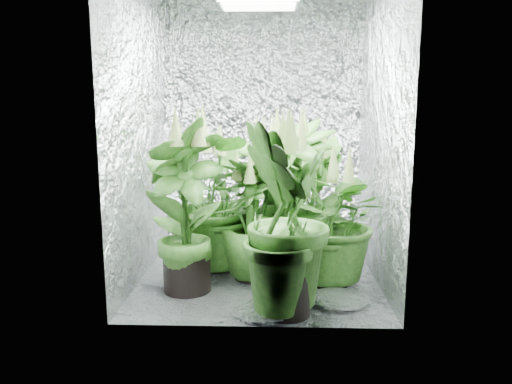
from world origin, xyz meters
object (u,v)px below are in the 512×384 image
object	(u,v)px
plant_d	(254,221)
plant_g	(286,221)
plant_e	(331,220)
circulation_fan	(338,241)
plant_f	(185,207)
grow_lamp	(259,0)
plant_h	(290,201)
plant_c	(311,203)
plant_a	(215,200)
plant_b	(265,198)

from	to	relation	value
plant_d	plant_g	distance (m)	0.62
plant_d	plant_g	world-z (taller)	plant_g
plant_e	circulation_fan	world-z (taller)	plant_e
plant_f	grow_lamp	bearing A→B (deg)	33.00
plant_h	plant_f	bearing A→B (deg)	-155.24
plant_c	plant_f	size ratio (longest dim) A/B	0.85
plant_e	plant_g	distance (m)	0.58
plant_a	plant_d	xyz separation A→B (m)	(0.29, -0.20, -0.10)
plant_f	plant_b	bearing A→B (deg)	48.53
plant_g	plant_b	bearing A→B (deg)	98.55
circulation_fan	plant_e	bearing A→B (deg)	-125.51
plant_c	plant_g	world-z (taller)	plant_g
plant_h	grow_lamp	bearing A→B (deg)	-176.03
plant_a	circulation_fan	bearing A→B (deg)	10.92
grow_lamp	circulation_fan	xyz separation A→B (m)	(0.59, 0.32, -1.66)
grow_lamp	plant_d	distance (m)	1.42
plant_h	plant_e	bearing A→B (deg)	-31.61
grow_lamp	plant_b	bearing A→B (deg)	81.36
plant_c	plant_d	distance (m)	0.50
grow_lamp	plant_f	world-z (taller)	grow_lamp
plant_d	plant_h	world-z (taller)	plant_h
circulation_fan	plant_h	bearing A→B (deg)	-163.08
plant_a	circulation_fan	size ratio (longest dim) A/B	2.91
plant_f	circulation_fan	world-z (taller)	plant_f
plant_e	plant_h	size ratio (longest dim) A/B	0.85
grow_lamp	plant_d	world-z (taller)	grow_lamp
circulation_fan	plant_g	bearing A→B (deg)	-136.14
plant_b	plant_f	distance (m)	0.74
plant_b	plant_c	world-z (taller)	plant_b
plant_a	plant_f	world-z (taller)	plant_f
plant_f	plant_e	bearing A→B (deg)	8.82
plant_c	plant_d	xyz separation A→B (m)	(-0.41, -0.29, -0.07)
grow_lamp	plant_g	xyz separation A→B (m)	(0.17, -0.62, -1.28)
plant_a	plant_g	xyz separation A→B (m)	(0.49, -0.77, 0.04)
plant_h	circulation_fan	distance (m)	0.61
grow_lamp	plant_c	xyz separation A→B (m)	(0.38, 0.24, -1.36)
plant_f	circulation_fan	bearing A→B (deg)	30.54
plant_f	plant_h	bearing A→B (deg)	24.76
plant_f	plant_g	world-z (taller)	plant_f
plant_e	plant_g	world-z (taller)	plant_g
plant_d	plant_g	bearing A→B (deg)	-70.46
plant_c	plant_g	size ratio (longest dim) A/B	0.86
plant_a	plant_h	size ratio (longest dim) A/B	0.97
plant_h	circulation_fan	world-z (taller)	plant_h
plant_d	plant_g	size ratio (longest dim) A/B	0.76
plant_b	plant_c	xyz separation A→B (m)	(0.34, -0.02, -0.03)
plant_d	plant_c	bearing A→B (deg)	35.71
grow_lamp	plant_g	distance (m)	1.43
plant_a	plant_b	bearing A→B (deg)	17.99
plant_d	plant_b	bearing A→B (deg)	77.50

